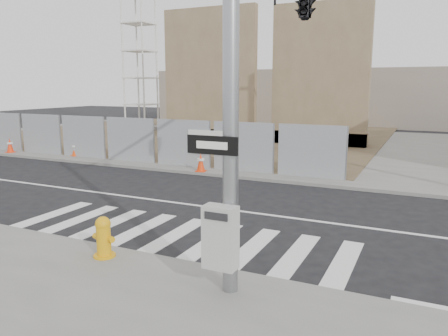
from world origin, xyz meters
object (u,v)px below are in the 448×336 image
at_px(signal_pole, 286,25).
at_px(fire_hydrant, 104,237).
at_px(traffic_cone_b, 75,148).
at_px(crane_tower, 138,11).
at_px(traffic_cone_c, 124,151).
at_px(traffic_cone_a, 10,145).
at_px(traffic_cone_d, 201,162).

xyz_separation_m(signal_pole, fire_hydrant, (-2.93, -2.50, -4.24)).
xyz_separation_m(signal_pole, traffic_cone_b, (-12.95, 7.13, -4.29)).
bearing_deg(traffic_cone_b, crane_tower, 110.87).
xyz_separation_m(traffic_cone_b, traffic_cone_c, (2.80, 0.30, -0.01)).
relative_size(fire_hydrant, traffic_cone_a, 1.11).
bearing_deg(crane_tower, traffic_cone_c, -57.72).
bearing_deg(traffic_cone_d, traffic_cone_c, 166.19).
height_order(fire_hydrant, traffic_cone_d, fire_hydrant).
distance_m(crane_tower, fire_hydrant, 27.36).
distance_m(traffic_cone_b, traffic_cone_c, 2.81).
relative_size(traffic_cone_b, traffic_cone_d, 0.99).
distance_m(crane_tower, traffic_cone_c, 16.18).
xyz_separation_m(signal_pole, traffic_cone_a, (-16.85, 6.54, -4.29)).
distance_m(signal_pole, traffic_cone_a, 18.57).
xyz_separation_m(traffic_cone_c, traffic_cone_d, (4.74, -1.16, 0.01)).
distance_m(fire_hydrant, traffic_cone_a, 16.59).
relative_size(crane_tower, traffic_cone_c, 24.60).
xyz_separation_m(fire_hydrant, traffic_cone_a, (-13.91, 9.04, -0.05)).
xyz_separation_m(traffic_cone_a, traffic_cone_c, (6.69, 0.89, -0.01)).
xyz_separation_m(crane_tower, traffic_cone_d, (12.08, -12.78, -8.53)).
bearing_deg(signal_pole, traffic_cone_b, 151.16).
bearing_deg(signal_pole, crane_tower, 132.57).
distance_m(signal_pole, traffic_cone_b, 15.40).
distance_m(signal_pole, traffic_cone_c, 13.30).
distance_m(signal_pole, fire_hydrant, 5.73).
bearing_deg(traffic_cone_c, traffic_cone_d, -13.81).
bearing_deg(fire_hydrant, crane_tower, 146.07).
height_order(signal_pole, crane_tower, crane_tower).
xyz_separation_m(traffic_cone_a, traffic_cone_d, (11.43, -0.27, -0.00)).
bearing_deg(traffic_cone_a, crane_tower, 92.96).
xyz_separation_m(crane_tower, traffic_cone_a, (0.65, -12.51, -8.53)).
height_order(crane_tower, fire_hydrant, crane_tower).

